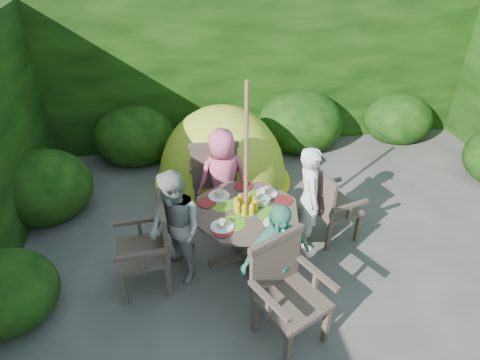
{
  "coord_description": "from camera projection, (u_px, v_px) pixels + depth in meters",
  "views": [
    {
      "loc": [
        -1.49,
        -3.09,
        3.57
      ],
      "look_at": [
        -0.82,
        1.05,
        0.85
      ],
      "focal_mm": 32.0,
      "sensor_mm": 36.0,
      "label": 1
    }
  ],
  "objects": [
    {
      "name": "child_right",
      "position": [
        309.0,
        198.0,
        5.01
      ],
      "size": [
        0.37,
        0.52,
        1.34
      ],
      "primitive_type": "imported",
      "rotation": [
        0.0,
        0.0,
        1.46
      ],
      "color": "white",
      "rests_on": "ground"
    },
    {
      "name": "hedge_enclosure",
      "position": [
        304.0,
        134.0,
        5.13
      ],
      "size": [
        9.0,
        9.0,
        2.5
      ],
      "color": "black",
      "rests_on": "ground"
    },
    {
      "name": "garden_chair_right",
      "position": [
        330.0,
        204.0,
        5.18
      ],
      "size": [
        0.64,
        0.69,
        0.95
      ],
      "rotation": [
        0.0,
        0.0,
        1.85
      ],
      "color": "#3D3028",
      "rests_on": "ground"
    },
    {
      "name": "patio_table",
      "position": [
        246.0,
        217.0,
        4.81
      ],
      "size": [
        1.45,
        1.45,
        0.86
      ],
      "rotation": [
        0.0,
        0.0,
        0.2
      ],
      "color": "#3D3028",
      "rests_on": "ground"
    },
    {
      "name": "garden_chair_back",
      "position": [
        214.0,
        173.0,
        5.67
      ],
      "size": [
        0.66,
        0.6,
        1.06
      ],
      "rotation": [
        0.0,
        0.0,
        3.09
      ],
      "color": "#3D3028",
      "rests_on": "ground"
    },
    {
      "name": "parasol_pole",
      "position": [
        246.0,
        180.0,
        4.54
      ],
      "size": [
        0.05,
        0.05,
        2.2
      ],
      "primitive_type": "cylinder",
      "rotation": [
        0.0,
        0.0,
        0.2
      ],
      "color": "brown",
      "rests_on": "ground"
    },
    {
      "name": "child_front",
      "position": [
        276.0,
        260.0,
        4.15
      ],
      "size": [
        0.84,
        0.56,
        1.32
      ],
      "primitive_type": "imported",
      "rotation": [
        0.0,
        0.0,
        0.33
      ],
      "color": "#48A988",
      "rests_on": "ground"
    },
    {
      "name": "garden_chair_front",
      "position": [
        286.0,
        290.0,
        3.97
      ],
      "size": [
        0.8,
        0.77,
        1.04
      ],
      "rotation": [
        0.0,
        0.0,
        0.46
      ],
      "color": "#3D3028",
      "rests_on": "ground"
    },
    {
      "name": "ground",
      "position": [
        329.0,
        289.0,
        4.7
      ],
      "size": [
        60.0,
        60.0,
        0.0
      ],
      "primitive_type": "plane",
      "color": "#413F3A",
      "rests_on": "ground"
    },
    {
      "name": "child_left",
      "position": [
        176.0,
        229.0,
        4.53
      ],
      "size": [
        0.76,
        0.82,
        1.35
      ],
      "primitive_type": "imported",
      "rotation": [
        0.0,
        0.0,
        -1.06
      ],
      "color": "#A2A29D",
      "rests_on": "ground"
    },
    {
      "name": "child_back",
      "position": [
        223.0,
        178.0,
        5.4
      ],
      "size": [
        0.72,
        0.55,
        1.32
      ],
      "primitive_type": "imported",
      "rotation": [
        0.0,
        0.0,
        3.36
      ],
      "color": "#E15D7F",
      "rests_on": "ground"
    },
    {
      "name": "dome_tent",
      "position": [
        223.0,
        180.0,
        6.56
      ],
      "size": [
        2.35,
        2.35,
        2.35
      ],
      "rotation": [
        0.0,
        0.0,
        0.25
      ],
      "color": "#BFDE2A",
      "rests_on": "ground"
    },
    {
      "name": "garden_chair_left",
      "position": [
        150.0,
        245.0,
        4.51
      ],
      "size": [
        0.59,
        0.65,
        1.01
      ],
      "rotation": [
        0.0,
        0.0,
        -1.49
      ],
      "color": "#3D3028",
      "rests_on": "ground"
    }
  ]
}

